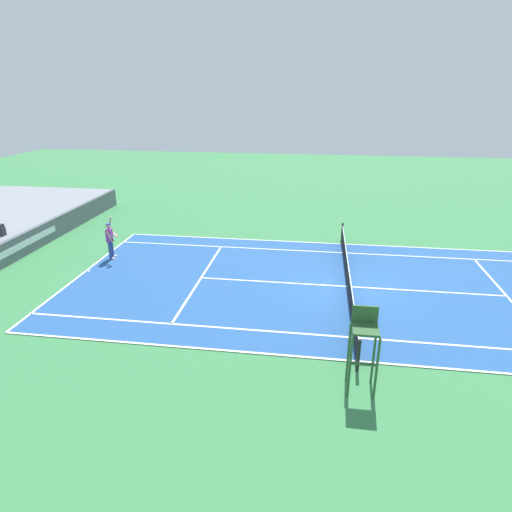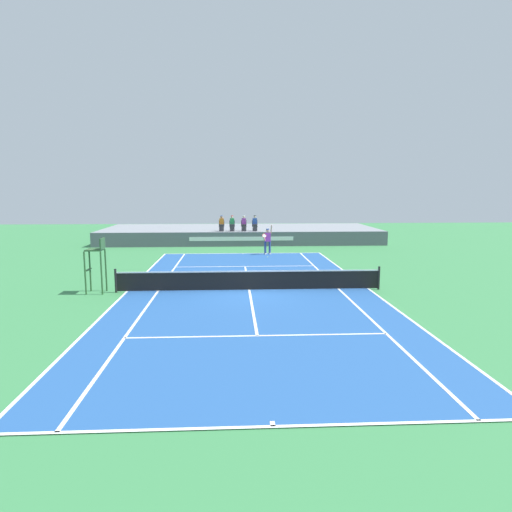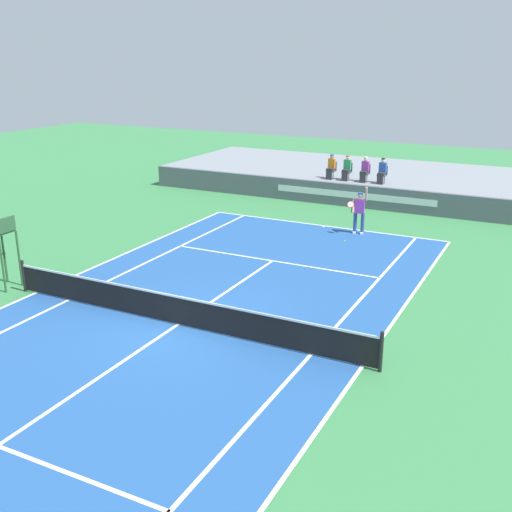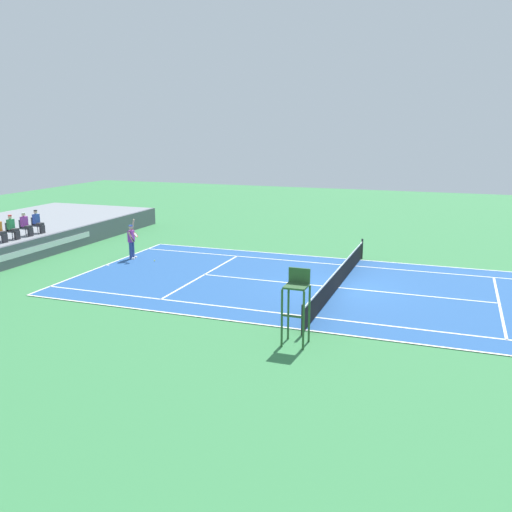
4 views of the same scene
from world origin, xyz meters
name	(u,v)px [view 1 (image 1 of 4)]	position (x,y,z in m)	size (l,w,h in m)	color
ground_plane	(347,287)	(0.00, 0.00, 0.00)	(80.00, 80.00, 0.00)	#387F47
court	(347,287)	(0.00, 0.00, 0.01)	(11.08, 23.88, 0.03)	#235193
net	(348,276)	(0.00, 0.00, 0.52)	(11.98, 0.10, 1.07)	black
barrier_wall	(3,255)	(0.00, 16.01, 0.57)	(23.71, 0.25, 1.15)	#565B66
tennis_player	(110,240)	(1.72, 11.41, 0.99)	(0.75, 0.72, 2.08)	navy
tennis_ball	(138,260)	(1.60, 10.02, 0.03)	(0.07, 0.07, 0.07)	#D1E533
umpire_chair	(364,340)	(-6.72, 0.00, 1.56)	(0.77, 0.77, 2.44)	#2D562D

